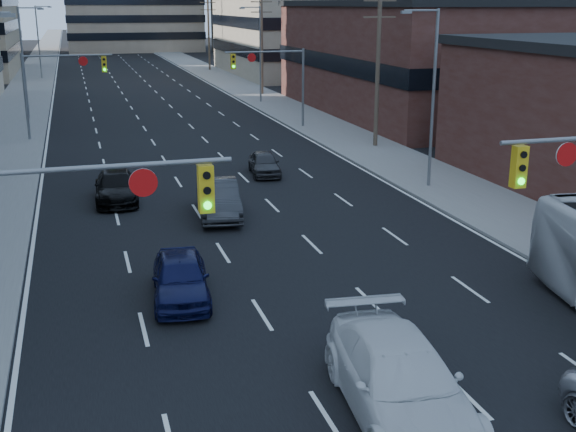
{
  "coord_description": "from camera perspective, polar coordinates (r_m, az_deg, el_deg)",
  "views": [
    {
      "loc": [
        -6.83,
        -7.82,
        9.2
      ],
      "look_at": [
        -0.08,
        14.97,
        2.2
      ],
      "focal_mm": 45.0,
      "sensor_mm": 36.0,
      "label": 1
    }
  ],
  "objects": [
    {
      "name": "streetlight_left_far",
      "position": [
        97.97,
        -19.04,
        13.13
      ],
      "size": [
        2.03,
        0.22,
        9.0
      ],
      "color": "slate",
      "rests_on": "ground"
    },
    {
      "name": "signal_near_left",
      "position": [
        16.56,
        -17.9,
        -1.52
      ],
      "size": [
        6.59,
        0.33,
        6.0
      ],
      "color": "slate",
      "rests_on": "ground"
    },
    {
      "name": "office_right_far",
      "position": [
        100.99,
        1.96,
        15.16
      ],
      "size": [
        22.0,
        28.0,
        14.0
      ],
      "primitive_type": "cube",
      "color": "gray",
      "rests_on": "ground"
    },
    {
      "name": "white_van",
      "position": [
        17.2,
        8.83,
        -12.68
      ],
      "size": [
        3.1,
        6.37,
        1.79
      ],
      "primitive_type": "imported",
      "rotation": [
        0.0,
        0.0,
        -0.1
      ],
      "color": "silver",
      "rests_on": "ground"
    },
    {
      "name": "signal_far_left",
      "position": [
        53.05,
        -17.63,
        10.37
      ],
      "size": [
        6.09,
        0.33,
        6.0
      ],
      "color": "slate",
      "rests_on": "ground"
    },
    {
      "name": "sedan_grey_center",
      "position": [
        32.43,
        -5.52,
        1.35
      ],
      "size": [
        2.27,
        5.12,
        1.63
      ],
      "primitive_type": "imported",
      "rotation": [
        0.0,
        0.0,
        -0.11
      ],
      "color": "#2C2C2E",
      "rests_on": "ground"
    },
    {
      "name": "utility_pole_midblock",
      "position": [
        76.31,
        -2.09,
        13.84
      ],
      "size": [
        2.2,
        0.28,
        11.0
      ],
      "color": "#4C3D2D",
      "rests_on": "ground"
    },
    {
      "name": "sidewalk_right",
      "position": [
        139.33,
        -9.11,
        12.46
      ],
      "size": [
        5.0,
        300.0,
        0.15
      ],
      "primitive_type": "cube",
      "color": "slate",
      "rests_on": "ground"
    },
    {
      "name": "signal_far_right",
      "position": [
        54.99,
        -1.14,
        11.3
      ],
      "size": [
        6.09,
        0.33,
        6.0
      ],
      "color": "slate",
      "rests_on": "ground"
    },
    {
      "name": "storefront_right_mid",
      "position": [
        65.69,
        11.81,
        11.98
      ],
      "size": [
        20.0,
        30.0,
        9.0
      ],
      "primitive_type": "cube",
      "color": "#472119",
      "rests_on": "ground"
    },
    {
      "name": "streetlight_right_near",
      "position": [
        37.27,
        11.22,
        9.72
      ],
      "size": [
        2.03,
        0.22,
        9.0
      ],
      "color": "slate",
      "rests_on": "ground"
    },
    {
      "name": "utility_pole_block",
      "position": [
        47.89,
        7.13,
        12.19
      ],
      "size": [
        2.2,
        0.28,
        11.0
      ],
      "color": "#4C3D2D",
      "rests_on": "ground"
    },
    {
      "name": "road_surface",
      "position": [
        138.29,
        -13.94,
        12.14
      ],
      "size": [
        18.0,
        300.0,
        0.02
      ],
      "primitive_type": "cube",
      "color": "black",
      "rests_on": "ground"
    },
    {
      "name": "sedan_blue",
      "position": [
        23.52,
        -8.49,
        -4.83
      ],
      "size": [
        2.23,
        4.58,
        1.5
      ],
      "primitive_type": "imported",
      "rotation": [
        0.0,
        0.0,
        -0.1
      ],
      "color": "#0D1037",
      "rests_on": "ground"
    },
    {
      "name": "streetlight_right_far",
      "position": [
        70.08,
        -2.34,
        13.01
      ],
      "size": [
        2.03,
        0.22,
        9.0
      ],
      "color": "slate",
      "rests_on": "ground"
    },
    {
      "name": "streetlight_left_mid",
      "position": [
        63.05,
        -20.07,
        11.68
      ],
      "size": [
        2.03,
        0.22,
        9.0
      ],
      "color": "slate",
      "rests_on": "ground"
    },
    {
      "name": "utility_pole_distant",
      "position": [
        105.6,
        -6.3,
        14.46
      ],
      "size": [
        2.2,
        0.28,
        11.0
      ],
      "color": "#4C3D2D",
      "rests_on": "ground"
    },
    {
      "name": "sedan_black_far",
      "position": [
        35.86,
        -13.42,
        2.27
      ],
      "size": [
        2.2,
        4.98,
        1.42
      ],
      "primitive_type": "imported",
      "rotation": [
        0.0,
        0.0,
        -0.04
      ],
      "color": "black",
      "rests_on": "ground"
    },
    {
      "name": "sedan_grey_right",
      "position": [
        40.38,
        -1.89,
        4.18
      ],
      "size": [
        1.97,
        3.95,
        1.29
      ],
      "primitive_type": "imported",
      "rotation": [
        0.0,
        0.0,
        -0.12
      ],
      "color": "#2F2F31",
      "rests_on": "ground"
    },
    {
      "name": "sidewalk_left",
      "position": [
        138.2,
        -18.8,
        11.78
      ],
      "size": [
        5.0,
        300.0,
        0.15
      ],
      "primitive_type": "cube",
      "color": "slate",
      "rests_on": "ground"
    },
    {
      "name": "bg_block_right",
      "position": [
        143.22,
        -0.78,
        15.14
      ],
      "size": [
        22.0,
        22.0,
        12.0
      ],
      "primitive_type": "cube",
      "color": "gray",
      "rests_on": "ground"
    }
  ]
}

